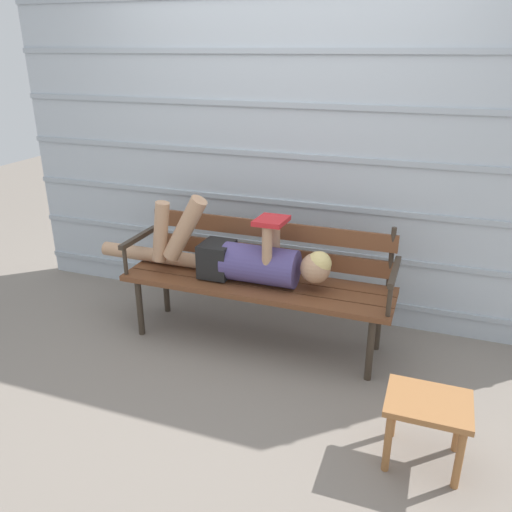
% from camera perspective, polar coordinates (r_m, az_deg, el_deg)
% --- Properties ---
extents(ground_plane, '(12.00, 12.00, 0.00)m').
position_cam_1_polar(ground_plane, '(3.43, -1.11, -10.86)').
color(ground_plane, gray).
extents(house_siding, '(4.19, 0.08, 2.34)m').
position_cam_1_polar(house_siding, '(3.67, 3.08, 11.09)').
color(house_siding, '#B2BCC6').
rests_on(house_siding, ground).
extents(park_bench, '(1.78, 0.48, 0.84)m').
position_cam_1_polar(park_bench, '(3.42, 0.40, -1.80)').
color(park_bench, brown).
rests_on(park_bench, ground).
extents(reclining_person, '(1.68, 0.25, 0.56)m').
position_cam_1_polar(reclining_person, '(3.35, -1.97, -0.11)').
color(reclining_person, '#514784').
extents(footstool, '(0.39, 0.31, 0.35)m').
position_cam_1_polar(footstool, '(2.65, 18.33, -16.04)').
color(footstool, '#9E6638').
rests_on(footstool, ground).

